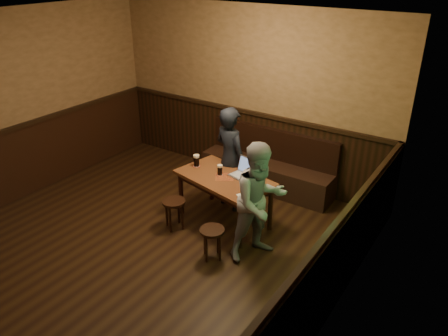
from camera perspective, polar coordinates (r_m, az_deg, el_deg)
name	(u,v)px	position (r m, az deg, el deg)	size (l,w,h in m)	color
room	(123,169)	(5.20, -13.00, -0.07)	(5.04, 6.04, 2.84)	black
bench	(268,169)	(7.09, 5.72, -0.17)	(2.20, 0.50, 0.95)	black
pub_table	(224,183)	(5.99, 0.04, -1.97)	(1.45, 1.01, 0.71)	brown
stool_left	(174,206)	(6.02, -6.55, -4.96)	(0.38, 0.38, 0.43)	black
stool_right	(212,235)	(5.42, -1.56, -8.74)	(0.32, 0.32, 0.42)	black
pint_left	(196,160)	(6.23, -3.62, 0.99)	(0.11, 0.11, 0.17)	#A01E13
pint_mid	(220,170)	(5.97, -0.54, -0.24)	(0.10, 0.10, 0.15)	#A01E13
pint_right	(247,185)	(5.57, 3.02, -2.23)	(0.11, 0.11, 0.17)	#A01E13
laptop	(244,172)	(5.95, 2.69, -0.50)	(0.39, 0.34, 0.24)	silver
menu	(245,197)	(5.46, 2.78, -3.82)	(0.22, 0.15, 0.00)	silver
person_suit	(230,159)	(6.31, 0.84, 1.22)	(0.57, 0.37, 1.56)	black
person_grey	(260,202)	(5.27, 4.70, -4.43)	(0.74, 0.58, 1.52)	#96959B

